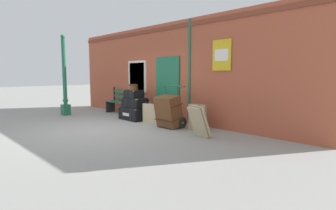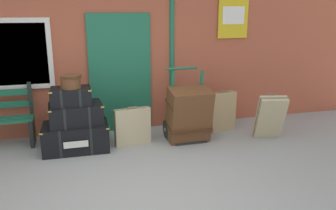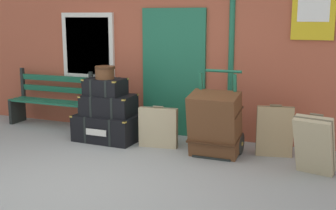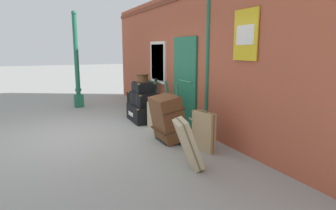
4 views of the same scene
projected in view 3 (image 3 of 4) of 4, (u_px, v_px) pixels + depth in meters
ground_plane at (86, 181)px, 5.37m from camera, size 60.00×60.00×0.00m
brick_facade at (168, 39)px, 7.41m from camera, size 10.40×0.35×3.20m
platform_bench at (52, 101)px, 8.04m from camera, size 1.60×0.43×1.01m
steamer_trunk_base at (108, 127)px, 7.10m from camera, size 1.03×0.69×0.43m
steamer_trunk_middle at (109, 105)px, 7.03m from camera, size 0.84×0.60×0.33m
steamer_trunk_top at (105, 87)px, 6.99m from camera, size 0.62×0.46×0.27m
round_hatbox at (105, 72)px, 6.92m from camera, size 0.32×0.31×0.20m
porters_trolley at (218, 135)px, 6.42m from camera, size 0.71×0.57×1.20m
large_brown_trunk at (215, 124)px, 6.22m from camera, size 0.70×0.59×0.95m
suitcase_brown at (275, 131)px, 6.28m from camera, size 0.52×0.23×0.76m
suitcase_charcoal at (314, 145)px, 5.48m from camera, size 0.54×0.52×0.79m
suitcase_slate at (158, 128)px, 6.71m from camera, size 0.60×0.20×0.65m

